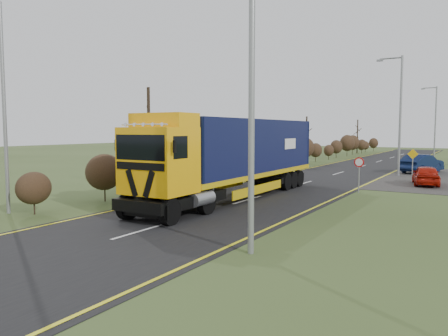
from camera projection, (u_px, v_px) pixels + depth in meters
ground at (204, 213)px, 18.90m from camera, size 160.00×160.00×0.00m
road at (292, 187)px, 27.44m from camera, size 8.00×120.00×0.02m
layby at (424, 178)px, 32.65m from camera, size 6.00×18.00×0.02m
lane_markings at (290, 187)px, 27.18m from camera, size 7.52×116.00×0.01m
hedgerow at (195, 160)px, 28.58m from camera, size 2.24×102.04×6.05m
lorry at (236, 153)px, 22.67m from camera, size 2.97×15.29×4.26m
car_red_hatchback at (426, 175)px, 28.32m from camera, size 2.19×4.02×1.30m
car_blue_sedan at (421, 164)px, 36.44m from camera, size 3.21×4.97×1.55m
streetlight_near at (248, 83)px, 12.35m from camera, size 1.90×0.18×8.92m
streetlight_mid at (399, 110)px, 33.56m from camera, size 1.97×0.18×9.25m
streetlight_far at (435, 118)px, 56.59m from camera, size 1.96×0.18×9.20m
left_pole at (4, 110)px, 18.44m from camera, size 0.16×0.16×8.89m
speed_sign at (359, 169)px, 24.85m from camera, size 0.56×0.10×2.04m
warning_board at (413, 159)px, 34.07m from camera, size 0.81×0.11×2.12m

